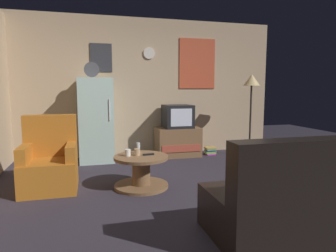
{
  "coord_description": "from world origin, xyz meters",
  "views": [
    {
      "loc": [
        -1.12,
        -3.4,
        1.3
      ],
      "look_at": [
        0.01,
        0.9,
        0.75
      ],
      "focal_mm": 31.72,
      "sensor_mm": 36.0,
      "label": 1
    }
  ],
  "objects_px": {
    "tv_stand": "(178,142)",
    "crt_tv": "(178,116)",
    "standing_lamp": "(251,86)",
    "remote_control": "(148,154)",
    "couch": "(305,201)",
    "book_stack": "(210,151)",
    "wine_glass": "(138,148)",
    "coffee_table": "(141,172)",
    "mug_ceramic_tan": "(137,152)",
    "fridge": "(96,120)",
    "armchair": "(50,163)",
    "mug_ceramic_white": "(128,153)"
  },
  "relations": [
    {
      "from": "tv_stand",
      "to": "crt_tv",
      "type": "relative_size",
      "value": 1.56
    },
    {
      "from": "standing_lamp",
      "to": "remote_control",
      "type": "relative_size",
      "value": 10.6
    },
    {
      "from": "couch",
      "to": "book_stack",
      "type": "bearing_deg",
      "value": 81.93
    },
    {
      "from": "wine_glass",
      "to": "book_stack",
      "type": "relative_size",
      "value": 0.7
    },
    {
      "from": "coffee_table",
      "to": "couch",
      "type": "height_order",
      "value": "couch"
    },
    {
      "from": "coffee_table",
      "to": "mug_ceramic_tan",
      "type": "bearing_deg",
      "value": 146.45
    },
    {
      "from": "mug_ceramic_tan",
      "to": "remote_control",
      "type": "bearing_deg",
      "value": -5.02
    },
    {
      "from": "fridge",
      "to": "armchair",
      "type": "xyz_separation_m",
      "value": [
        -0.63,
        -1.4,
        -0.42
      ]
    },
    {
      "from": "tv_stand",
      "to": "standing_lamp",
      "type": "relative_size",
      "value": 0.53
    },
    {
      "from": "tv_stand",
      "to": "fridge",
      "type": "bearing_deg",
      "value": -178.67
    },
    {
      "from": "tv_stand",
      "to": "armchair",
      "type": "relative_size",
      "value": 0.87
    },
    {
      "from": "tv_stand",
      "to": "mug_ceramic_white",
      "type": "height_order",
      "value": "tv_stand"
    },
    {
      "from": "wine_glass",
      "to": "mug_ceramic_white",
      "type": "bearing_deg",
      "value": -142.85
    },
    {
      "from": "standing_lamp",
      "to": "mug_ceramic_white",
      "type": "height_order",
      "value": "standing_lamp"
    },
    {
      "from": "wine_glass",
      "to": "book_stack",
      "type": "height_order",
      "value": "wine_glass"
    },
    {
      "from": "tv_stand",
      "to": "crt_tv",
      "type": "xyz_separation_m",
      "value": [
        -0.0,
        -0.0,
        0.5
      ]
    },
    {
      "from": "coffee_table",
      "to": "armchair",
      "type": "bearing_deg",
      "value": 167.99
    },
    {
      "from": "couch",
      "to": "book_stack",
      "type": "xyz_separation_m",
      "value": [
        0.46,
        3.27,
        -0.23
      ]
    },
    {
      "from": "remote_control",
      "to": "mug_ceramic_tan",
      "type": "bearing_deg",
      "value": 169.19
    },
    {
      "from": "crt_tv",
      "to": "coffee_table",
      "type": "height_order",
      "value": "crt_tv"
    },
    {
      "from": "fridge",
      "to": "mug_ceramic_tan",
      "type": "distance_m",
      "value": 1.71
    },
    {
      "from": "mug_ceramic_tan",
      "to": "remote_control",
      "type": "xyz_separation_m",
      "value": [
        0.15,
        -0.01,
        -0.03
      ]
    },
    {
      "from": "mug_ceramic_white",
      "to": "armchair",
      "type": "distance_m",
      "value": 1.03
    },
    {
      "from": "fridge",
      "to": "armchair",
      "type": "height_order",
      "value": "fridge"
    },
    {
      "from": "mug_ceramic_white",
      "to": "remote_control",
      "type": "bearing_deg",
      "value": -3.36
    },
    {
      "from": "crt_tv",
      "to": "couch",
      "type": "relative_size",
      "value": 0.32
    },
    {
      "from": "tv_stand",
      "to": "crt_tv",
      "type": "distance_m",
      "value": 0.5
    },
    {
      "from": "crt_tv",
      "to": "mug_ceramic_tan",
      "type": "distance_m",
      "value": 1.98
    },
    {
      "from": "couch",
      "to": "book_stack",
      "type": "relative_size",
      "value": 7.99
    },
    {
      "from": "standing_lamp",
      "to": "armchair",
      "type": "relative_size",
      "value": 1.66
    },
    {
      "from": "fridge",
      "to": "crt_tv",
      "type": "bearing_deg",
      "value": 1.29
    },
    {
      "from": "standing_lamp",
      "to": "armchair",
      "type": "bearing_deg",
      "value": -163.12
    },
    {
      "from": "armchair",
      "to": "tv_stand",
      "type": "bearing_deg",
      "value": 33.44
    },
    {
      "from": "standing_lamp",
      "to": "crt_tv",
      "type": "bearing_deg",
      "value": 165.21
    },
    {
      "from": "couch",
      "to": "crt_tv",
      "type": "bearing_deg",
      "value": 93.5
    },
    {
      "from": "remote_control",
      "to": "armchair",
      "type": "distance_m",
      "value": 1.29
    },
    {
      "from": "fridge",
      "to": "standing_lamp",
      "type": "relative_size",
      "value": 1.11
    },
    {
      "from": "standing_lamp",
      "to": "remote_control",
      "type": "height_order",
      "value": "standing_lamp"
    },
    {
      "from": "remote_control",
      "to": "book_stack",
      "type": "bearing_deg",
      "value": 39.75
    },
    {
      "from": "fridge",
      "to": "couch",
      "type": "distance_m",
      "value": 3.76
    },
    {
      "from": "wine_glass",
      "to": "mug_ceramic_tan",
      "type": "distance_m",
      "value": 0.13
    },
    {
      "from": "armchair",
      "to": "book_stack",
      "type": "height_order",
      "value": "armchair"
    },
    {
      "from": "coffee_table",
      "to": "tv_stand",
      "type": "bearing_deg",
      "value": 59.11
    },
    {
      "from": "tv_stand",
      "to": "wine_glass",
      "type": "xyz_separation_m",
      "value": [
        -1.02,
        -1.53,
        0.22
      ]
    },
    {
      "from": "fridge",
      "to": "tv_stand",
      "type": "relative_size",
      "value": 2.11
    },
    {
      "from": "tv_stand",
      "to": "coffee_table",
      "type": "relative_size",
      "value": 1.17
    },
    {
      "from": "coffee_table",
      "to": "book_stack",
      "type": "distance_m",
      "value": 2.33
    },
    {
      "from": "armchair",
      "to": "mug_ceramic_tan",
      "type": "bearing_deg",
      "value": -10.92
    },
    {
      "from": "coffee_table",
      "to": "remote_control",
      "type": "relative_size",
      "value": 4.8
    },
    {
      "from": "standing_lamp",
      "to": "couch",
      "type": "bearing_deg",
      "value": -111.33
    }
  ]
}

